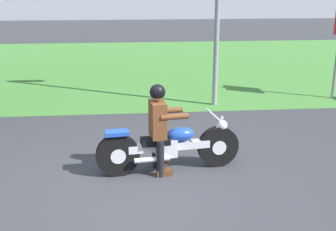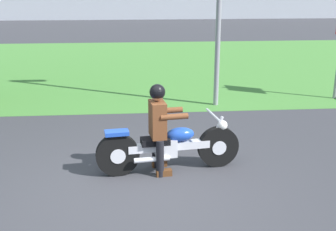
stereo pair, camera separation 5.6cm
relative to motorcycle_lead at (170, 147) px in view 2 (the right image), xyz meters
name	(u,v)px [view 2 (the right image)]	position (x,y,z in m)	size (l,w,h in m)	color
ground	(139,196)	(-0.50, -0.82, -0.40)	(120.00, 120.00, 0.00)	#38383D
grass_verge	(134,65)	(-0.50, 9.13, -0.40)	(60.00, 12.00, 0.01)	#478438
motorcycle_lead	(170,147)	(0.00, 0.00, 0.00)	(2.28, 0.68, 0.89)	black
rider_lead	(159,122)	(-0.17, -0.02, 0.42)	(0.59, 0.51, 1.41)	black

